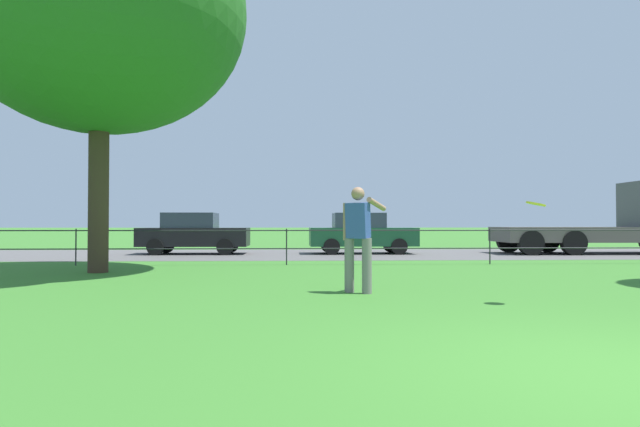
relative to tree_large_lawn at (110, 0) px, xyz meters
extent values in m
cube|color=#565454|center=(6.95, 7.38, -6.38)|extent=(80.00, 7.25, 0.01)
cylinder|color=#232328|center=(-1.60, 2.15, -5.89)|extent=(0.04, 0.04, 1.00)
cylinder|color=#232328|center=(4.10, 2.15, -5.89)|extent=(0.04, 0.04, 1.00)
cylinder|color=#232328|center=(9.80, 2.15, -5.89)|extent=(0.04, 0.04, 1.00)
cylinder|color=#232328|center=(6.95, 2.15, -5.94)|extent=(39.92, 0.03, 0.03)
cylinder|color=#232328|center=(6.95, 2.15, -5.44)|extent=(39.92, 0.03, 0.03)
cylinder|color=#423023|center=(-0.26, 0.05, -4.24)|extent=(0.46, 0.46, 4.30)
ellipsoid|color=#286623|center=(-0.26, 0.05, -0.20)|extent=(6.86, 6.86, 5.83)
cylinder|color=slate|center=(5.23, -3.85, -5.94)|extent=(0.16, 0.16, 0.90)
cylinder|color=slate|center=(5.50, -4.02, -5.94)|extent=(0.16, 0.16, 0.90)
cube|color=#334C99|center=(5.37, -3.94, -5.20)|extent=(0.44, 0.41, 0.59)
sphere|color=#A87A5B|center=(5.37, -3.94, -4.76)|extent=(0.22, 0.22, 0.22)
cylinder|color=#A87A5B|center=(5.70, -3.79, -4.92)|extent=(0.41, 0.58, 0.22)
cylinder|color=#A87A5B|center=(5.18, -3.81, -5.22)|extent=(0.09, 0.09, 0.62)
cylinder|color=yellow|center=(7.74, -5.28, -4.97)|extent=(0.35, 0.35, 0.08)
cube|color=black|center=(0.58, 7.63, -5.75)|extent=(4.01, 1.73, 0.68)
cube|color=#2D3847|center=(0.43, 7.63, -5.13)|extent=(1.91, 1.53, 0.56)
cylinder|color=black|center=(1.83, 8.43, -6.09)|extent=(0.60, 0.20, 0.60)
cylinder|color=black|center=(1.81, 6.82, -6.09)|extent=(0.60, 0.20, 0.60)
cylinder|color=black|center=(-0.65, 8.45, -6.09)|extent=(0.60, 0.20, 0.60)
cylinder|color=black|center=(-0.67, 6.83, -6.09)|extent=(0.60, 0.20, 0.60)
cube|color=#194C2D|center=(6.89, 7.63, -5.75)|extent=(4.02, 1.75, 0.68)
cube|color=#2D3847|center=(6.74, 7.63, -5.13)|extent=(1.92, 1.54, 0.56)
cylinder|color=black|center=(8.13, 8.45, -6.09)|extent=(0.60, 0.21, 0.60)
cylinder|color=black|center=(8.14, 6.84, -6.09)|extent=(0.60, 0.21, 0.60)
cylinder|color=black|center=(5.65, 8.42, -6.09)|extent=(0.60, 0.21, 0.60)
cylinder|color=black|center=(5.66, 6.81, -6.09)|extent=(0.60, 0.21, 0.60)
cube|color=#56514C|center=(14.62, 7.23, -5.66)|extent=(5.24, 2.39, 0.56)
cylinder|color=black|center=(14.38, 8.29, -5.94)|extent=(0.90, 0.32, 0.90)
cylinder|color=black|center=(14.34, 6.18, -5.94)|extent=(0.90, 0.32, 0.90)
cylinder|color=black|center=(12.82, 8.32, -5.94)|extent=(0.90, 0.32, 0.90)
cylinder|color=black|center=(12.78, 6.21, -5.94)|extent=(0.90, 0.32, 0.90)
camera|label=1|loc=(4.33, -12.78, -5.25)|focal=30.35mm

